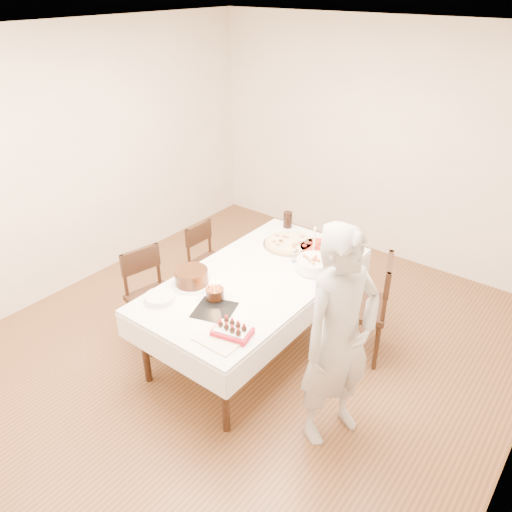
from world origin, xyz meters
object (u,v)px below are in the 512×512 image
Objects in this scene: dining_table at (256,312)px; pizza_pepperoni at (319,248)px; pasta_bowl at (314,264)px; strawberry_box at (232,331)px; layer_cake at (192,277)px; taper_candle at (314,242)px; chair_left_savory at (212,264)px; chair_left_dessert at (155,299)px; birthday_cake at (215,290)px; chair_right_savory at (359,306)px; pizza_white at (290,243)px; person at (339,339)px; cola_glass at (288,220)px.

pizza_pepperoni reaches higher than dining_table.
strawberry_box is (0.02, -1.15, -0.02)m from pasta_bowl.
layer_cake is at bearing -130.55° from dining_table.
dining_table is 5.98× the size of layer_cake.
strawberry_box is at bearing -64.45° from dining_table.
dining_table is at bearing -129.46° from pasta_bowl.
pizza_pepperoni is at bearing 103.60° from taper_candle.
strawberry_box is (1.20, -1.09, 0.37)m from chair_left_savory.
dining_table is at bearing 115.55° from strawberry_box.
pasta_bowl is 1.15× the size of strawberry_box.
layer_cake is at bearing -130.02° from pasta_bowl.
chair_left_dessert is 1.49m from pasta_bowl.
taper_candle is (-0.12, 0.18, 0.11)m from pasta_bowl.
chair_left_dessert is 0.83m from birthday_cake.
chair_left_savory is 1.93× the size of pizza_pepperoni.
chair_left_dessert is at bearing -128.10° from pizza_pepperoni.
strawberry_box is at bearing -130.16° from chair_right_savory.
layer_cake is (0.43, 0.07, 0.37)m from chair_left_dessert.
chair_right_savory reaches higher than chair_left_dessert.
chair_right_savory reaches higher than layer_cake.
strawberry_box is (0.45, -1.41, 0.01)m from pizza_white.
pasta_bowl is at bearing 60.75° from person.
dining_table is at bearing -110.29° from taper_candle.
person reaches higher than pizza_pepperoni.
chair_right_savory is 1.88× the size of pizza_white.
dining_table is 7.66× the size of strawberry_box.
pizza_pepperoni is at bearing 115.13° from pasta_bowl.
pasta_bowl is at bearing 168.66° from chair_right_savory.
chair_left_savory is 1.25m from pasta_bowl.
dining_table is 0.71m from layer_cake.
dining_table is 2.14× the size of chair_right_savory.
chair_left_savory is at bearing 163.43° from chair_right_savory.
pizza_pepperoni is at bearing 76.36° from dining_table.
chair_left_savory reaches higher than pizza_white.
strawberry_box is (0.70, -1.72, -0.05)m from cola_glass.
pizza_pepperoni is 1.19× the size of layer_cake.
cola_glass is at bearing -94.74° from chair_left_dessert.
chair_left_savory is 2.11m from person.
chair_right_savory is 1.26m from cola_glass.
chair_left_dessert reaches higher than pizza_pepperoni.
chair_left_dessert is at bearing -132.91° from taper_candle.
birthday_cake is at bearing -97.13° from dining_table.
chair_left_savory is 1.21m from birthday_cake.
taper_candle is 1.17m from layer_cake.
chair_left_dessert is 6.12× the size of birthday_cake.
layer_cake is at bearing 156.10° from strawberry_box.
chair_left_dessert is (0.06, -0.85, 0.04)m from chair_left_savory.
layer_cake is at bearing 123.95° from chair_left_savory.
person is at bearing 159.27° from chair_left_savory.
pasta_bowl reaches higher than strawberry_box.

